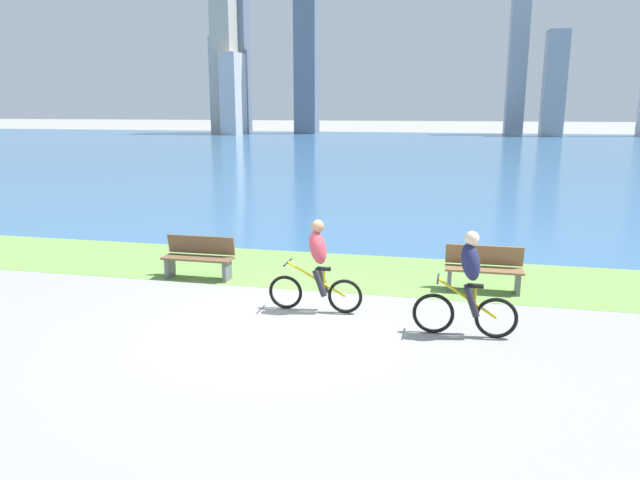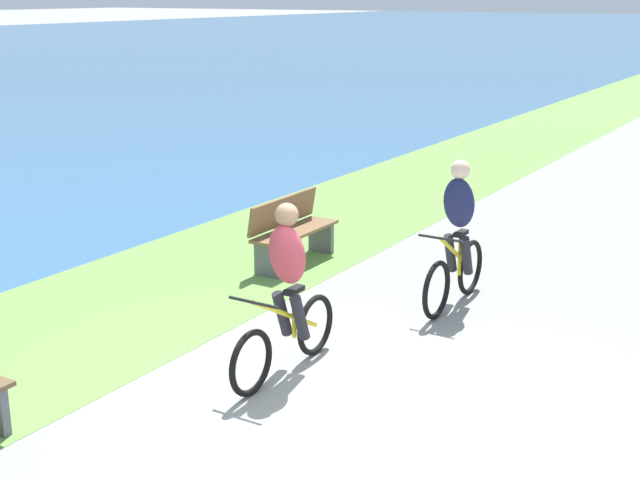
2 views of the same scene
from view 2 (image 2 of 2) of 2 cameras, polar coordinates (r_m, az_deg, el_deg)
ground_plane at (r=7.63m, az=1.92°, el=-11.48°), size 300.00×300.00×0.00m
grass_strip_bayside at (r=9.78m, az=-16.98°, el=-5.82°), size 120.00×3.09×0.01m
cyclist_lead at (r=8.15m, az=-2.19°, el=-3.27°), size 1.71×0.52×1.66m
cyclist_trailing at (r=10.05m, az=8.96°, el=0.33°), size 1.64×0.52×1.71m
bench_near_path at (r=11.60m, az=-1.87°, el=0.62°), size 1.50×0.47×0.90m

